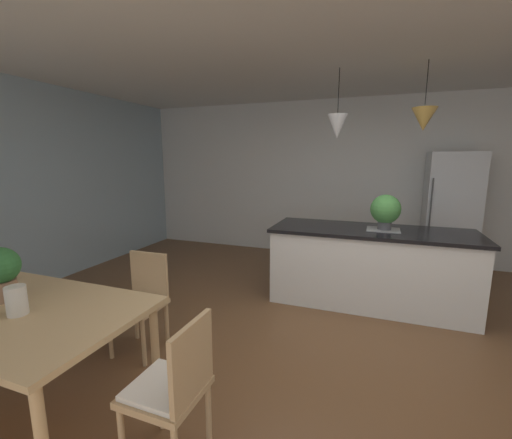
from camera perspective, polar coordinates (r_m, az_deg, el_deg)
The scene contains 13 objects.
ground_plane at distance 3.19m, azimuth 14.45°, elevation -22.63°, with size 10.00×8.40×0.04m, color brown.
ceiling_slab at distance 2.89m, azimuth 17.34°, elevation 31.43°, with size 10.00×8.40×0.12m, color silver.
wall_back_kitchen at distance 5.95m, azimuth 18.37°, elevation 6.45°, with size 10.00×0.12×2.70m, color silver.
window_wall_left_glazing at distance 5.05m, azimuth -37.60°, elevation 4.23°, with size 0.06×8.40×2.70m, color #9EB7C6.
chair_far_right at distance 3.20m, azimuth -19.13°, elevation -12.81°, with size 0.41×0.41×0.87m.
chair_kitchen_end at distance 2.08m, azimuth -14.13°, elevation -26.09°, with size 0.41×0.41×0.87m.
kitchen_island at distance 4.17m, azimuth 18.95°, elevation -7.50°, with size 2.28×0.86×0.91m.
refrigerator at distance 5.69m, azimuth 30.40°, elevation 0.85°, with size 0.70×0.67×1.80m.
pendant_over_island_main at distance 4.03m, azimuth 13.81°, elevation 15.27°, with size 0.22×0.22×0.77m.
pendant_over_island_aux at distance 4.03m, azimuth 26.92°, elevation 15.15°, with size 0.25×0.25×0.71m.
potted_plant_on_island at distance 4.03m, azimuth 21.40°, elevation 1.51°, with size 0.33×0.33×0.41m.
potted_plant_on_table at distance 2.89m, azimuth -37.75°, elevation -7.02°, with size 0.25×0.25×0.38m.
vase_on_dining_table at distance 2.61m, azimuth -35.94°, elevation -11.22°, with size 0.12×0.12×0.19m.
Camera 1 is at (0.21, -2.68, 1.70)m, focal length 23.23 mm.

